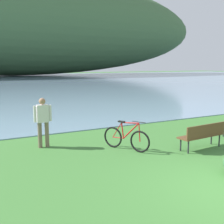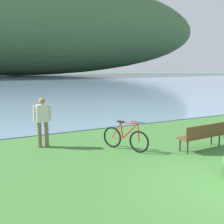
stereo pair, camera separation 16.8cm
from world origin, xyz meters
The scene contains 5 objects.
bay_water centered at (0.00, 47.09, 0.02)m, with size 180.00×80.00×0.04m, color #7A99B2.
distant_hillside centered at (6.98, 73.69, 13.47)m, with size 114.05×28.00×26.86m, color #42663D.
park_bench_near_camera centered at (1.74, 2.70, 0.52)m, with size 1.83×0.61×0.88m.
bicycle_leaning_near_bench centered at (-0.57, 3.85, 0.40)m, with size 0.89×1.59×1.01m.
person_at_shoreline centered at (-2.92, 5.46, 0.98)m, with size 0.61×0.24×1.71m.
Camera 2 is at (-5.20, -4.17, 2.81)m, focal length 45.89 mm.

